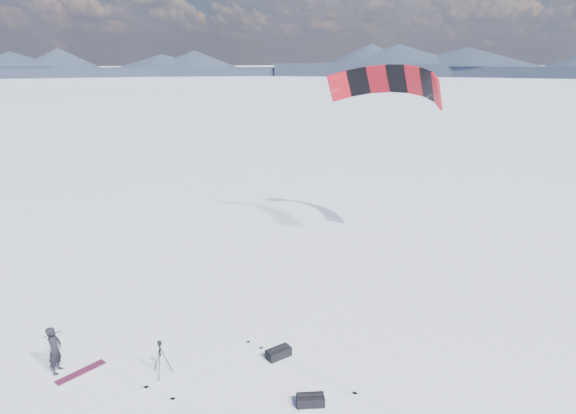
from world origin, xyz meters
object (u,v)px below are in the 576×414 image
tripod (160,353)px  gear_bag_b (310,400)px  snowkiter (58,371)px  snowboard (81,372)px  gear_bag_a (279,353)px

tripod → gear_bag_b: (3.55, -3.28, -0.61)m
snowkiter → snowboard: size_ratio=1.02×
snowboard → gear_bag_a: bearing=-41.1°
snowboard → tripod: bearing=-50.7°
tripod → snowboard: bearing=151.7°
snowboard → tripod: (2.30, -1.22, 0.75)m
tripod → gear_bag_a: tripod is taller
snowkiter → tripod: bearing=-94.2°
snowboard → gear_bag_b: size_ratio=1.77×
gear_bag_a → gear_bag_b: 2.51m
gear_bag_a → gear_bag_b: size_ratio=1.00×
gear_bag_b → tripod: bearing=158.7°
snowkiter → gear_bag_b: snowkiter is taller
gear_bag_a → gear_bag_b: gear_bag_a is taller
snowboard → tripod: size_ratio=1.32×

